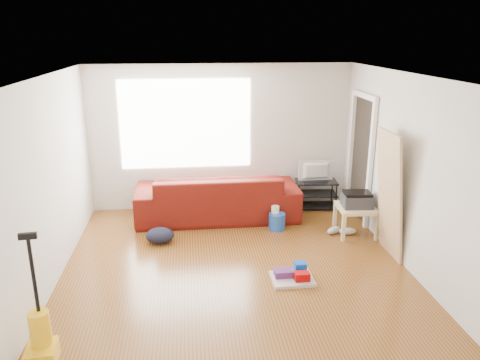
{
  "coord_description": "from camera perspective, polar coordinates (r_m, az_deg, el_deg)",
  "views": [
    {
      "loc": [
        -0.56,
        -5.41,
        2.98
      ],
      "look_at": [
        0.12,
        0.6,
        1.07
      ],
      "focal_mm": 35.0,
      "sensor_mm": 36.0,
      "label": 1
    }
  ],
  "objects": [
    {
      "name": "side_table",
      "position": [
        7.37,
        13.98,
        -3.67
      ],
      "size": [
        0.59,
        0.59,
        0.46
      ],
      "rotation": [
        0.0,
        0.0,
        -0.06
      ],
      "color": "#D5C584",
      "rests_on": "ground"
    },
    {
      "name": "door_panel",
      "position": [
        6.99,
        17.11,
        -8.56
      ],
      "size": [
        0.22,
        0.71,
        1.76
      ],
      "primitive_type": "cube",
      "rotation": [
        0.0,
        -0.1,
        0.0
      ],
      "color": "tan",
      "rests_on": "ground"
    },
    {
      "name": "printer",
      "position": [
        7.3,
        14.08,
        -2.32
      ],
      "size": [
        0.46,
        0.37,
        0.23
      ],
      "rotation": [
        0.0,
        0.0,
        -0.07
      ],
      "color": "#2C2D35",
      "rests_on": "side_table"
    },
    {
      "name": "sneakers",
      "position": [
        7.44,
        12.16,
        -6.07
      ],
      "size": [
        0.48,
        0.24,
        0.11
      ],
      "rotation": [
        0.0,
        0.0,
        0.1
      ],
      "color": "silver",
      "rests_on": "ground"
    },
    {
      "name": "tv_stand",
      "position": [
        8.39,
        9.2,
        -1.66
      ],
      "size": [
        0.75,
        0.47,
        0.49
      ],
      "rotation": [
        0.0,
        0.0,
        -0.09
      ],
      "color": "black",
      "rests_on": "ground"
    },
    {
      "name": "room",
      "position": [
        5.85,
        0.06,
        0.36
      ],
      "size": [
        4.51,
        5.01,
        2.51
      ],
      "color": "#663011",
      "rests_on": "ground"
    },
    {
      "name": "bucket",
      "position": [
        7.49,
        4.49,
        -5.98
      ],
      "size": [
        0.32,
        0.32,
        0.26
      ],
      "primitive_type": "cylinder",
      "rotation": [
        0.0,
        0.0,
        -0.23
      ],
      "color": "#1E50B2",
      "rests_on": "ground"
    },
    {
      "name": "sofa",
      "position": [
        7.95,
        -2.72,
        -4.52
      ],
      "size": [
        2.68,
        1.05,
        0.78
      ],
      "primitive_type": "imported",
      "rotation": [
        0.0,
        0.0,
        3.14
      ],
      "color": "#44100B",
      "rests_on": "ground"
    },
    {
      "name": "toilet_paper",
      "position": [
        7.45,
        4.3,
        -4.55
      ],
      "size": [
        0.12,
        0.12,
        0.11
      ],
      "primitive_type": "cylinder",
      "color": "white",
      "rests_on": "bucket"
    },
    {
      "name": "backpack",
      "position": [
        7.11,
        -9.69,
        -7.52
      ],
      "size": [
        0.43,
        0.35,
        0.23
      ],
      "primitive_type": "ellipsoid",
      "rotation": [
        0.0,
        0.0,
        0.05
      ],
      "color": "black",
      "rests_on": "ground"
    },
    {
      "name": "cleaning_tray",
      "position": [
        6.05,
        6.5,
        -11.5
      ],
      "size": [
        0.53,
        0.43,
        0.19
      ],
      "rotation": [
        0.0,
        0.0,
        0.02
      ],
      "color": "beige",
      "rests_on": "ground"
    },
    {
      "name": "vacuum",
      "position": [
        4.98,
        -23.12,
        -17.42
      ],
      "size": [
        0.3,
        0.33,
        1.3
      ],
      "rotation": [
        0.0,
        0.0,
        0.09
      ],
      "color": "yellow",
      "rests_on": "ground"
    },
    {
      "name": "tv",
      "position": [
        8.27,
        9.34,
        1.06
      ],
      "size": [
        0.62,
        0.08,
        0.35
      ],
      "primitive_type": "imported",
      "rotation": [
        0.0,
        0.0,
        3.14
      ],
      "color": "black",
      "rests_on": "tv_stand"
    }
  ]
}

